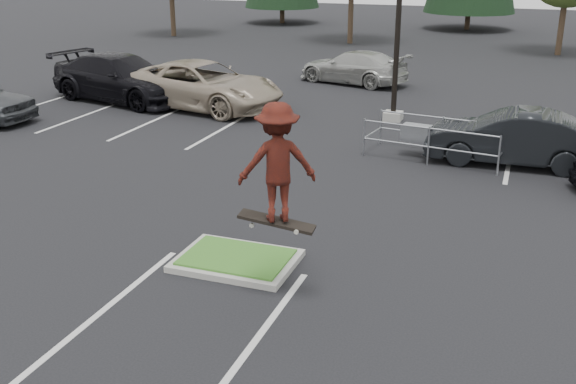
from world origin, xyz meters
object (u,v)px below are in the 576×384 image
(car_l_tan, at_px, (202,85))
(car_far_silver, at_px, (355,67))
(skateboarder, at_px, (276,163))
(car_l_black, at_px, (120,78))
(cart_corral, at_px, (421,134))
(car_r_charc, at_px, (512,137))

(car_l_tan, bearing_deg, car_far_silver, -21.27)
(skateboarder, xyz_separation_m, car_l_black, (-11.20, 12.50, -1.54))
(car_l_tan, relative_size, car_l_black, 1.01)
(cart_corral, xyz_separation_m, car_l_black, (-12.07, 3.44, 0.21))
(car_l_tan, relative_size, car_r_charc, 1.35)
(car_far_silver, bearing_deg, cart_corral, 40.36)
(cart_corral, relative_size, car_far_silver, 0.82)
(cart_corral, height_order, car_l_tan, car_l_tan)
(car_l_black, height_order, car_far_silver, car_l_black)
(car_r_charc, bearing_deg, skateboarder, -20.98)
(skateboarder, height_order, car_r_charc, skateboarder)
(car_l_black, xyz_separation_m, car_far_silver, (7.56, 6.50, -0.18))
(skateboarder, distance_m, car_far_silver, 19.42)
(cart_corral, distance_m, car_l_black, 12.56)
(car_r_charc, bearing_deg, car_far_silver, -145.92)
(car_l_black, relative_size, car_far_silver, 1.26)
(cart_corral, height_order, skateboarder, skateboarder)
(car_r_charc, distance_m, car_far_silver, 11.98)
(car_l_black, distance_m, car_r_charc, 14.86)
(skateboarder, relative_size, car_r_charc, 0.46)
(car_l_tan, relative_size, car_far_silver, 1.27)
(car_l_tan, height_order, car_l_black, car_l_black)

